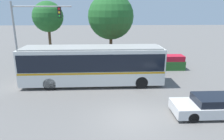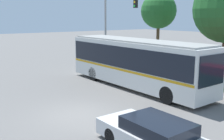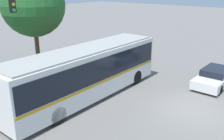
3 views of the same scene
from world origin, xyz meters
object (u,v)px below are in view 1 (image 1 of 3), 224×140
Objects in this scene: street_tree_left at (48,17)px; street_tree_centre at (111,17)px; sedan_foreground at (212,106)px; traffic_light_pole at (28,29)px; city_bus at (93,63)px.

street_tree_left is 0.89× the size of street_tree_centre.
street_tree_centre is at bearing -67.48° from sedan_foreground.
sedan_foreground is 0.69× the size of traffic_light_pole.
city_bus is 9.88m from street_tree_left.
traffic_light_pole is 9.18m from street_tree_centre.
city_bus reaches higher than sedan_foreground.
sedan_foreground is at bearing -45.83° from street_tree_left.
traffic_light_pole is (-5.82, 2.55, 2.60)m from city_bus.
city_bus is 1.71× the size of traffic_light_pole.
street_tree_centre reaches higher than street_tree_left.
city_bus is 9.29m from sedan_foreground.
street_tree_left is at bearing -46.50° from sedan_foreground.
street_tree_left is at bearing 124.07° from city_bus.
street_tree_left is (-5.33, 7.59, 3.41)m from city_bus.
city_bus is 1.47× the size of street_tree_centre.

